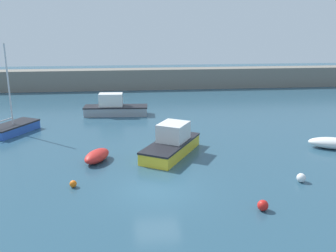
% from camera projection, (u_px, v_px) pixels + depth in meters
% --- Properties ---
extents(ground_plane, '(120.00, 120.00, 0.20)m').
position_uv_depth(ground_plane, '(157.00, 192.00, 20.25)').
color(ground_plane, '#284C60').
extents(harbor_breakwater, '(67.44, 2.54, 2.66)m').
position_uv_depth(harbor_breakwater, '(139.00, 79.00, 50.26)').
color(harbor_breakwater, slate).
rests_on(harbor_breakwater, ground_plane).
extents(cabin_cruiser_white, '(4.71, 5.99, 2.12)m').
position_uv_depth(cabin_cruiser_white, '(172.00, 143.00, 25.56)').
color(cabin_cruiser_white, yellow).
rests_on(cabin_cruiser_white, ground_plane).
extents(motorboat_grey_hull, '(6.20, 2.16, 2.13)m').
position_uv_depth(motorboat_grey_hull, '(115.00, 108.00, 36.20)').
color(motorboat_grey_hull, gray).
rests_on(motorboat_grey_hull, ground_plane).
extents(rowboat_white_midwater, '(3.59, 2.36, 0.80)m').
position_uv_depth(rowboat_white_midwater, '(333.00, 143.00, 26.74)').
color(rowboat_white_midwater, white).
rests_on(rowboat_white_midwater, ground_plane).
extents(sailboat_tall_mast, '(3.71, 4.60, 7.19)m').
position_uv_depth(sailboat_tall_mast, '(13.00, 128.00, 30.49)').
color(sailboat_tall_mast, '#2D56B7').
rests_on(sailboat_tall_mast, ground_plane).
extents(fishing_dinghy_green, '(2.08, 2.66, 0.76)m').
position_uv_depth(fishing_dinghy_green, '(97.00, 156.00, 24.25)').
color(fishing_dinghy_green, red).
rests_on(fishing_dinghy_green, ground_plane).
extents(mooring_buoy_red, '(0.53, 0.53, 0.53)m').
position_uv_depth(mooring_buoy_red, '(263.00, 205.00, 17.98)').
color(mooring_buoy_red, red).
rests_on(mooring_buoy_red, ground_plane).
extents(mooring_buoy_white, '(0.52, 0.52, 0.52)m').
position_uv_depth(mooring_buoy_white, '(301.00, 178.00, 21.18)').
color(mooring_buoy_white, white).
rests_on(mooring_buoy_white, ground_plane).
extents(mooring_buoy_orange, '(0.39, 0.39, 0.39)m').
position_uv_depth(mooring_buoy_orange, '(73.00, 184.00, 20.54)').
color(mooring_buoy_orange, orange).
rests_on(mooring_buoy_orange, ground_plane).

